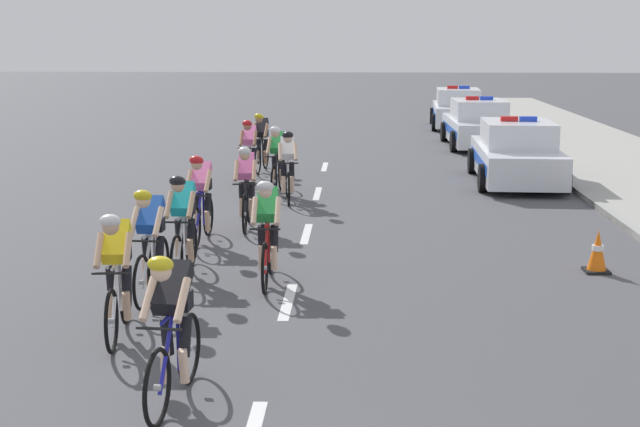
% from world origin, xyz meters
% --- Properties ---
extents(kerb_edge, '(0.16, 60.00, 0.13)m').
position_xyz_m(kerb_edge, '(5.78, 14.00, 0.07)').
color(kerb_edge, '#9E9E99').
rests_on(kerb_edge, ground).
extents(lane_markings_centre, '(0.14, 21.60, 0.01)m').
position_xyz_m(lane_markings_centre, '(0.00, 8.98, 0.00)').
color(lane_markings_centre, white).
rests_on(lane_markings_centre, ground).
extents(cyclist_lead, '(0.45, 1.72, 1.56)m').
position_xyz_m(cyclist_lead, '(-0.82, 3.71, 0.79)').
color(cyclist_lead, black).
rests_on(cyclist_lead, ground).
extents(cyclist_second, '(0.45, 1.72, 1.56)m').
position_xyz_m(cyclist_second, '(-1.84, 5.50, 0.79)').
color(cyclist_second, black).
rests_on(cyclist_second, ground).
extents(cyclist_third, '(0.42, 1.72, 1.56)m').
position_xyz_m(cyclist_third, '(-1.82, 7.03, 0.79)').
color(cyclist_third, black).
rests_on(cyclist_third, ground).
extents(cyclist_fourth, '(0.42, 1.72, 1.56)m').
position_xyz_m(cyclist_fourth, '(-0.35, 7.79, 0.79)').
color(cyclist_fourth, black).
rests_on(cyclist_fourth, ground).
extents(cyclist_fifth, '(0.42, 1.72, 1.56)m').
position_xyz_m(cyclist_fifth, '(-1.62, 8.17, 0.79)').
color(cyclist_fifth, black).
rests_on(cyclist_fifth, ground).
extents(cyclist_sixth, '(0.42, 1.72, 1.56)m').
position_xyz_m(cyclist_sixth, '(-1.73, 10.23, 0.79)').
color(cyclist_sixth, black).
rests_on(cyclist_sixth, ground).
extents(cyclist_seventh, '(0.43, 1.72, 1.56)m').
position_xyz_m(cyclist_seventh, '(-1.11, 11.38, 0.79)').
color(cyclist_seventh, black).
rests_on(cyclist_seventh, ground).
extents(cyclist_eighth, '(0.45, 1.72, 1.56)m').
position_xyz_m(cyclist_eighth, '(-0.58, 13.95, 0.79)').
color(cyclist_eighth, black).
rests_on(cyclist_eighth, ground).
extents(cyclist_ninth, '(0.42, 1.72, 1.56)m').
position_xyz_m(cyclist_ninth, '(-1.68, 16.30, 0.79)').
color(cyclist_ninth, black).
rests_on(cyclist_ninth, ground).
extents(cyclist_tenth, '(0.44, 1.72, 1.56)m').
position_xyz_m(cyclist_tenth, '(-0.88, 14.90, 0.79)').
color(cyclist_tenth, black).
rests_on(cyclist_tenth, ground).
extents(cyclist_eleventh, '(0.44, 1.72, 1.56)m').
position_xyz_m(cyclist_eleventh, '(-1.59, 18.05, 0.79)').
color(cyclist_eleventh, black).
rests_on(cyclist_eleventh, ground).
extents(police_car_nearest, '(2.12, 4.46, 1.59)m').
position_xyz_m(police_car_nearest, '(4.65, 16.63, 0.68)').
color(police_car_nearest, silver).
rests_on(police_car_nearest, ground).
extents(police_car_second, '(2.05, 4.42, 1.59)m').
position_xyz_m(police_car_second, '(4.65, 23.52, 0.68)').
color(police_car_second, silver).
rests_on(police_car_second, ground).
extents(police_car_third, '(2.18, 4.49, 1.59)m').
position_xyz_m(police_car_third, '(4.65, 29.34, 0.68)').
color(police_car_third, silver).
rests_on(police_car_third, ground).
extents(traffic_cone_mid, '(0.36, 0.36, 0.64)m').
position_xyz_m(traffic_cone_mid, '(4.46, 8.65, 0.31)').
color(traffic_cone_mid, black).
rests_on(traffic_cone_mid, ground).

